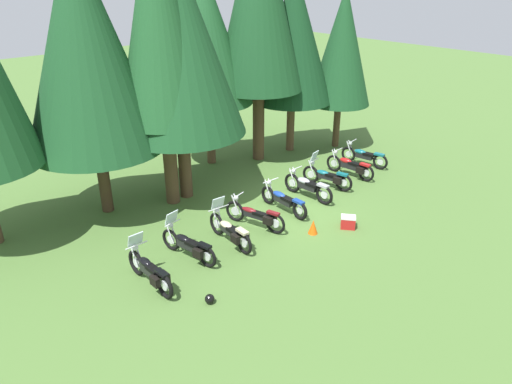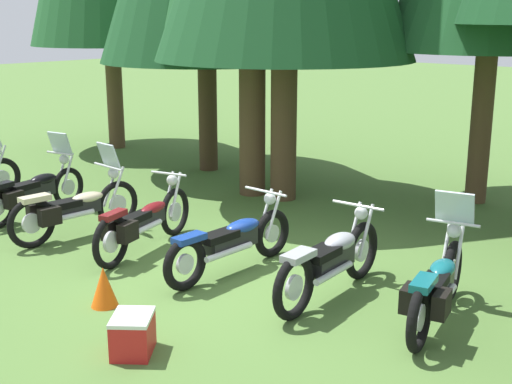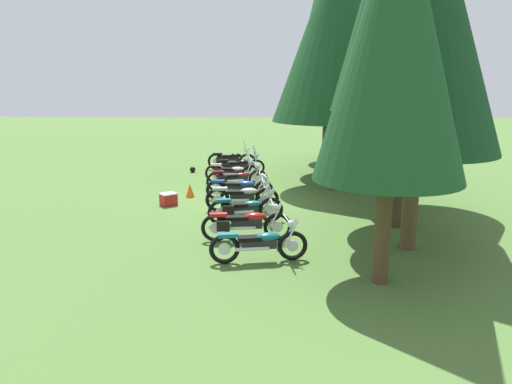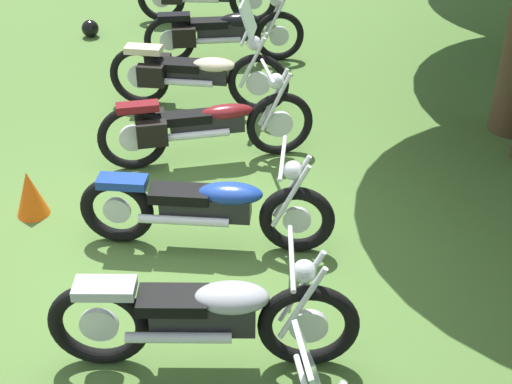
% 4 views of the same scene
% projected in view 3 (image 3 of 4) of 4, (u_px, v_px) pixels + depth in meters
% --- Properties ---
extents(ground_plane, '(80.00, 80.00, 0.00)m').
position_uv_depth(ground_plane, '(241.00, 200.00, 16.28)').
color(ground_plane, '#4C7033').
extents(motorcycle_0, '(0.67, 2.21, 1.39)m').
position_uv_depth(motorcycle_0, '(231.00, 159.00, 21.87)').
color(motorcycle_0, black).
rests_on(motorcycle_0, ground_plane).
extents(motorcycle_1, '(0.76, 2.21, 1.36)m').
position_uv_depth(motorcycle_1, '(238.00, 165.00, 20.33)').
color(motorcycle_1, black).
rests_on(motorcycle_1, ground_plane).
extents(motorcycle_2, '(0.75, 2.24, 1.39)m').
position_uv_depth(motorcycle_2, '(232.00, 171.00, 18.93)').
color(motorcycle_2, black).
rests_on(motorcycle_2, ground_plane).
extents(motorcycle_3, '(0.87, 2.28, 1.02)m').
position_uv_depth(motorcycle_3, '(236.00, 178.00, 17.66)').
color(motorcycle_3, black).
rests_on(motorcycle_3, ground_plane).
extents(motorcycle_4, '(0.73, 2.33, 0.99)m').
position_uv_depth(motorcycle_4, '(240.00, 188.00, 16.18)').
color(motorcycle_4, black).
rests_on(motorcycle_4, ground_plane).
extents(motorcycle_5, '(0.71, 2.30, 1.03)m').
position_uv_depth(motorcycle_5, '(243.00, 197.00, 14.75)').
color(motorcycle_5, black).
rests_on(motorcycle_5, ground_plane).
extents(motorcycle_6, '(0.81, 2.15, 1.37)m').
position_uv_depth(motorcycle_6, '(245.00, 208.00, 13.48)').
color(motorcycle_6, black).
rests_on(motorcycle_6, ground_plane).
extents(motorcycle_7, '(0.69, 2.29, 1.01)m').
position_uv_depth(motorcycle_7, '(245.00, 223.00, 11.97)').
color(motorcycle_7, black).
rests_on(motorcycle_7, ground_plane).
extents(motorcycle_8, '(0.72, 2.21, 1.00)m').
position_uv_depth(motorcycle_8, '(260.00, 243.00, 10.57)').
color(motorcycle_8, black).
rests_on(motorcycle_8, ground_plane).
extents(pine_tree_0, '(3.91, 3.91, 10.26)m').
position_uv_depth(pine_tree_0, '(344.00, 29.00, 22.80)').
color(pine_tree_0, brown).
rests_on(pine_tree_0, ground_plane).
extents(pine_tree_1, '(4.48, 4.48, 9.07)m').
position_uv_depth(pine_tree_1, '(349.00, 38.00, 19.41)').
color(pine_tree_1, '#42301E').
rests_on(pine_tree_1, ground_plane).
extents(pine_tree_2, '(3.14, 3.14, 9.90)m').
position_uv_depth(pine_tree_2, '(333.00, 11.00, 17.19)').
color(pine_tree_2, '#4C3823').
rests_on(pine_tree_2, ground_plane).
extents(pine_tree_3, '(4.59, 4.59, 8.93)m').
position_uv_depth(pine_tree_3, '(338.00, 30.00, 16.70)').
color(pine_tree_3, '#4C3823').
rests_on(pine_tree_3, ground_plane).
extents(pine_tree_4, '(3.71, 3.71, 7.93)m').
position_uv_depth(pine_tree_4, '(423.00, 35.00, 14.01)').
color(pine_tree_4, brown).
rests_on(pine_tree_4, ground_plane).
extents(pine_tree_6, '(3.64, 3.64, 8.01)m').
position_uv_depth(pine_tree_6, '(424.00, 24.00, 10.38)').
color(pine_tree_6, brown).
rests_on(pine_tree_6, ground_plane).
extents(pine_tree_7, '(2.85, 2.85, 7.32)m').
position_uv_depth(pine_tree_7, '(395.00, 39.00, 8.55)').
color(pine_tree_7, '#4C3823').
rests_on(pine_tree_7, ground_plane).
extents(picnic_cooler, '(0.61, 0.62, 0.41)m').
position_uv_depth(picnic_cooler, '(168.00, 199.00, 15.55)').
color(picnic_cooler, red).
rests_on(picnic_cooler, ground_plane).
extents(traffic_cone, '(0.32, 0.32, 0.48)m').
position_uv_depth(traffic_cone, '(190.00, 190.00, 16.65)').
color(traffic_cone, '#EA590F').
rests_on(traffic_cone, ground_plane).
extents(dropped_helmet, '(0.26, 0.26, 0.26)m').
position_uv_depth(dropped_helmet, '(193.00, 170.00, 21.27)').
color(dropped_helmet, black).
rests_on(dropped_helmet, ground_plane).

